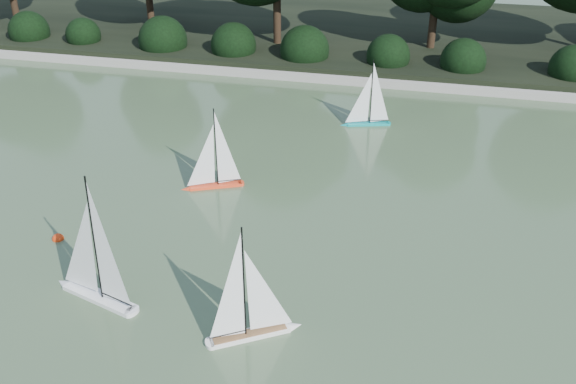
{
  "coord_description": "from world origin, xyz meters",
  "views": [
    {
      "loc": [
        1.13,
        -5.49,
        5.16
      ],
      "look_at": [
        -0.69,
        2.28,
        0.7
      ],
      "focal_mm": 40.0,
      "sensor_mm": 36.0,
      "label": 1
    }
  ],
  "objects": [
    {
      "name": "sailboat_white_b",
      "position": [
        -0.55,
        0.06,
        0.25
      ],
      "size": [
        1.08,
        0.76,
        1.62
      ],
      "color": "white",
      "rests_on": "ground"
    },
    {
      "name": "sailboat_orange",
      "position": [
        -2.27,
        3.38,
        0.23
      ],
      "size": [
        1.03,
        0.57,
        1.46
      ],
      "color": "#FB451F",
      "rests_on": "ground"
    },
    {
      "name": "shrub_hedge",
      "position": [
        0.0,
        9.9,
        0.45
      ],
      "size": [
        29.1,
        1.1,
        1.1
      ],
      "color": "black",
      "rests_on": "ground"
    },
    {
      "name": "ground",
      "position": [
        0.0,
        0.0,
        0.0
      ],
      "size": [
        80.0,
        80.0,
        0.0
      ],
      "primitive_type": "plane",
      "color": "#364F2F",
      "rests_on": "ground"
    },
    {
      "name": "far_bank",
      "position": [
        0.0,
        13.0,
        0.15
      ],
      "size": [
        40.0,
        8.0,
        0.3
      ],
      "primitive_type": "cube",
      "color": "black",
      "rests_on": "ground"
    },
    {
      "name": "sailboat_white_a",
      "position": [
        -2.77,
        0.27,
        0.29
      ],
      "size": [
        1.35,
        0.6,
        1.87
      ],
      "color": "white",
      "rests_on": "ground"
    },
    {
      "name": "sailboat_teal",
      "position": [
        -0.11,
        6.59,
        0.22
      ],
      "size": [
        1.04,
        0.44,
        1.43
      ],
      "color": "#0F9994",
      "rests_on": "ground"
    },
    {
      "name": "race_buoy",
      "position": [
        -3.92,
        1.37,
        0.0
      ],
      "size": [
        0.17,
        0.17,
        0.17
      ],
      "primitive_type": "sphere",
      "color": "red",
      "rests_on": "ground"
    },
    {
      "name": "pond_coping",
      "position": [
        0.0,
        9.0,
        0.09
      ],
      "size": [
        40.0,
        0.35,
        0.18
      ],
      "primitive_type": "cube",
      "color": "gray",
      "rests_on": "ground"
    }
  ]
}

